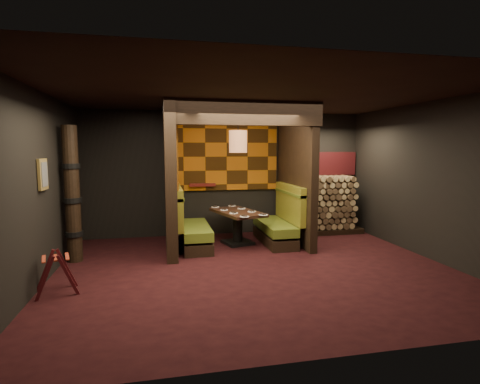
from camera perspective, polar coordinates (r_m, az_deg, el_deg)
name	(u,v)px	position (r m, az deg, el deg)	size (l,w,h in m)	color
floor	(256,270)	(6.38, 2.44, -11.72)	(6.50, 5.50, 0.02)	black
ceiling	(257,94)	(6.12, 2.58, 14.71)	(6.50, 5.50, 0.02)	black
wall_back	(227,173)	(8.78, -1.96, 2.84)	(6.50, 0.02, 2.85)	black
wall_front	(332,211)	(3.50, 13.77, -2.87)	(6.50, 0.02, 2.85)	black
wall_left	(38,188)	(6.15, -28.37, 0.50)	(0.02, 5.50, 2.85)	black
wall_right	(431,181)	(7.58, 27.15, 1.55)	(0.02, 5.50, 2.85)	black
partition_left	(170,178)	(7.54, -10.65, 2.13)	(0.20, 2.20, 2.85)	black
partition_right	(296,176)	(8.09, 8.47, 2.46)	(0.15, 2.10, 2.85)	black
header_beam	(246,113)	(6.77, 0.85, 11.97)	(2.85, 0.18, 0.44)	black
tapa_back_panel	(226,157)	(8.71, -2.07, 5.41)	(2.40, 0.06, 1.55)	#A9580E
tapa_side_panel	(175,156)	(7.70, -9.85, 5.40)	(0.04, 1.85, 1.45)	#A9580E
lacquer_shelf	(202,185)	(8.61, -5.76, 1.10)	(0.60, 0.12, 0.07)	#5A1814
booth_bench_left	(190,228)	(7.71, -7.59, -5.43)	(0.68, 1.60, 1.14)	black
booth_bench_right	(279,224)	(8.06, 6.00, -4.87)	(0.68, 1.60, 1.14)	black
dining_table	(238,222)	(7.88, -0.36, -4.58)	(1.06, 1.48, 0.70)	black
place_settings	(238,210)	(7.84, -0.37, -2.83)	(0.96, 1.61, 0.03)	white
pendant_lamp	(238,142)	(7.69, -0.30, 7.69)	(0.37, 0.37, 0.93)	brown
framed_picture	(43,174)	(6.22, -27.82, 2.39)	(0.05, 0.36, 0.46)	olive
luggage_rack	(56,271)	(5.86, -26.20, -10.81)	(0.66, 0.54, 0.62)	#430F12
totem_column	(72,195)	(7.19, -24.19, -0.45)	(0.31, 0.31, 2.40)	black
firewood_stack	(325,204)	(9.14, 12.78, -1.86)	(1.73, 0.70, 1.36)	black
mosaic_header	(320,164)	(9.36, 12.08, 4.25)	(1.83, 0.10, 0.56)	maroon
bay_front_post	(295,175)	(8.37, 8.43, 2.59)	(0.08, 0.08, 2.85)	black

